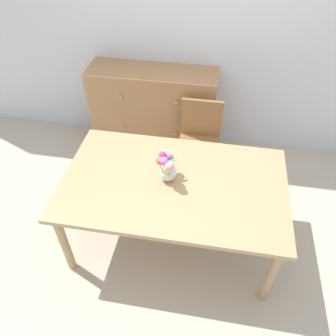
# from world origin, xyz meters

# --- Properties ---
(ground_plane) EXTENTS (12.00, 12.00, 0.00)m
(ground_plane) POSITION_xyz_m (0.00, 0.00, 0.00)
(ground_plane) COLOR #B7AD99
(back_wall) EXTENTS (7.00, 0.10, 2.80)m
(back_wall) POSITION_xyz_m (0.00, 1.60, 1.40)
(back_wall) COLOR silver
(back_wall) RESTS_ON ground_plane
(dining_table) EXTENTS (1.81, 1.11, 0.74)m
(dining_table) POSITION_xyz_m (0.00, 0.00, 0.67)
(dining_table) COLOR tan
(dining_table) RESTS_ON ground_plane
(chair_far) EXTENTS (0.42, 0.42, 0.90)m
(chair_far) POSITION_xyz_m (0.13, 0.90, 0.52)
(chair_far) COLOR olive
(chair_far) RESTS_ON ground_plane
(dresser) EXTENTS (1.40, 0.47, 1.00)m
(dresser) POSITION_xyz_m (-0.45, 1.33, 0.50)
(dresser) COLOR #9E7047
(dresser) RESTS_ON ground_plane
(flower_vase) EXTENTS (0.17, 0.23, 0.24)m
(flower_vase) POSITION_xyz_m (-0.06, 0.02, 0.87)
(flower_vase) COLOR silver
(flower_vase) RESTS_ON dining_table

